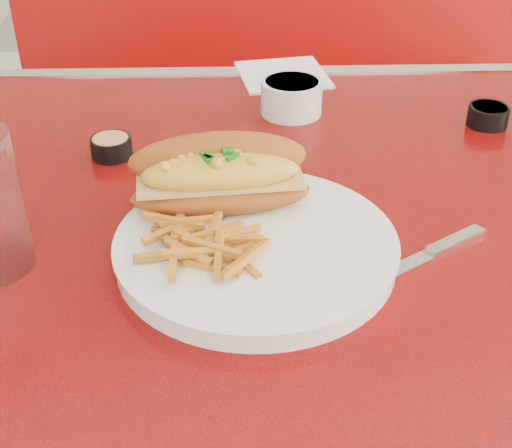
{
  "coord_description": "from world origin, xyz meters",
  "views": [
    {
      "loc": [
        -0.09,
        -0.69,
        1.2
      ],
      "look_at": [
        -0.07,
        -0.11,
        0.81
      ],
      "focal_mm": 50.0,
      "sensor_mm": 36.0,
      "label": 1
    }
  ],
  "objects_px": {
    "booth_bench_far": "(272,196)",
    "mac_hoagie": "(220,175)",
    "diner_table": "(308,309)",
    "sauce_cup_left": "(111,146)",
    "dinner_plate": "(256,248)",
    "gravy_ramekin": "(292,96)",
    "fork": "(215,212)",
    "knife": "(422,257)",
    "sauce_cup_right": "(488,115)"
  },
  "relations": [
    {
      "from": "diner_table",
      "to": "booth_bench_far",
      "type": "xyz_separation_m",
      "value": [
        0.0,
        0.81,
        -0.32
      ]
    },
    {
      "from": "dinner_plate",
      "to": "mac_hoagie",
      "type": "xyz_separation_m",
      "value": [
        -0.04,
        0.07,
        0.04
      ]
    },
    {
      "from": "dinner_plate",
      "to": "fork",
      "type": "distance_m",
      "value": 0.07
    },
    {
      "from": "mac_hoagie",
      "to": "sauce_cup_right",
      "type": "bearing_deg",
      "value": 26.63
    },
    {
      "from": "diner_table",
      "to": "sauce_cup_left",
      "type": "bearing_deg",
      "value": 154.65
    },
    {
      "from": "booth_bench_far",
      "to": "sauce_cup_left",
      "type": "height_order",
      "value": "booth_bench_far"
    },
    {
      "from": "gravy_ramekin",
      "to": "sauce_cup_right",
      "type": "xyz_separation_m",
      "value": [
        0.27,
        -0.05,
        -0.01
      ]
    },
    {
      "from": "booth_bench_far",
      "to": "mac_hoagie",
      "type": "bearing_deg",
      "value": -97.09
    },
    {
      "from": "mac_hoagie",
      "to": "sauce_cup_left",
      "type": "bearing_deg",
      "value": 127.08
    },
    {
      "from": "fork",
      "to": "gravy_ramekin",
      "type": "relative_size",
      "value": 1.47
    },
    {
      "from": "gravy_ramekin",
      "to": "sauce_cup_left",
      "type": "xyz_separation_m",
      "value": [
        -0.24,
        -0.12,
        -0.01
      ]
    },
    {
      "from": "booth_bench_far",
      "to": "mac_hoagie",
      "type": "distance_m",
      "value": 1.01
    },
    {
      "from": "fork",
      "to": "booth_bench_far",
      "type": "bearing_deg",
      "value": -36.38
    },
    {
      "from": "fork",
      "to": "gravy_ramekin",
      "type": "height_order",
      "value": "gravy_ramekin"
    },
    {
      "from": "dinner_plate",
      "to": "gravy_ramekin",
      "type": "distance_m",
      "value": 0.35
    },
    {
      "from": "dinner_plate",
      "to": "fork",
      "type": "height_order",
      "value": "same"
    },
    {
      "from": "booth_bench_far",
      "to": "mac_hoagie",
      "type": "relative_size",
      "value": 6.03
    },
    {
      "from": "gravy_ramekin",
      "to": "diner_table",
      "type": "bearing_deg",
      "value": -87.97
    },
    {
      "from": "sauce_cup_left",
      "to": "dinner_plate",
      "type": "bearing_deg",
      "value": -51.74
    },
    {
      "from": "sauce_cup_left",
      "to": "sauce_cup_right",
      "type": "height_order",
      "value": "sauce_cup_right"
    },
    {
      "from": "booth_bench_far",
      "to": "knife",
      "type": "xyz_separation_m",
      "value": [
        0.1,
        -0.93,
        0.49
      ]
    },
    {
      "from": "fork",
      "to": "knife",
      "type": "height_order",
      "value": "fork"
    },
    {
      "from": "diner_table",
      "to": "sauce_cup_right",
      "type": "bearing_deg",
      "value": 36.73
    },
    {
      "from": "diner_table",
      "to": "dinner_plate",
      "type": "relative_size",
      "value": 3.37
    },
    {
      "from": "booth_bench_far",
      "to": "mac_hoagie",
      "type": "height_order",
      "value": "booth_bench_far"
    },
    {
      "from": "dinner_plate",
      "to": "sauce_cup_left",
      "type": "distance_m",
      "value": 0.28
    },
    {
      "from": "diner_table",
      "to": "fork",
      "type": "bearing_deg",
      "value": -154.98
    },
    {
      "from": "mac_hoagie",
      "to": "booth_bench_far",
      "type": "bearing_deg",
      "value": 77.4
    },
    {
      "from": "sauce_cup_left",
      "to": "knife",
      "type": "distance_m",
      "value": 0.41
    },
    {
      "from": "diner_table",
      "to": "fork",
      "type": "relative_size",
      "value": 9.27
    },
    {
      "from": "dinner_plate",
      "to": "knife",
      "type": "bearing_deg",
      "value": -3.18
    },
    {
      "from": "gravy_ramekin",
      "to": "sauce_cup_right",
      "type": "height_order",
      "value": "gravy_ramekin"
    },
    {
      "from": "sauce_cup_left",
      "to": "sauce_cup_right",
      "type": "xyz_separation_m",
      "value": [
        0.5,
        0.08,
        0.0
      ]
    },
    {
      "from": "sauce_cup_left",
      "to": "knife",
      "type": "xyz_separation_m",
      "value": [
        0.34,
        -0.23,
        -0.01
      ]
    },
    {
      "from": "fork",
      "to": "knife",
      "type": "distance_m",
      "value": 0.22
    },
    {
      "from": "sauce_cup_left",
      "to": "booth_bench_far",
      "type": "bearing_deg",
      "value": 70.59
    },
    {
      "from": "mac_hoagie",
      "to": "fork",
      "type": "distance_m",
      "value": 0.04
    },
    {
      "from": "sauce_cup_right",
      "to": "booth_bench_far",
      "type": "bearing_deg",
      "value": 112.61
    },
    {
      "from": "booth_bench_far",
      "to": "knife",
      "type": "bearing_deg",
      "value": -83.93
    },
    {
      "from": "diner_table",
      "to": "mac_hoagie",
      "type": "relative_size",
      "value": 6.18
    },
    {
      "from": "dinner_plate",
      "to": "sauce_cup_right",
      "type": "relative_size",
      "value": 5.23
    },
    {
      "from": "mac_hoagie",
      "to": "knife",
      "type": "relative_size",
      "value": 1.09
    },
    {
      "from": "diner_table",
      "to": "mac_hoagie",
      "type": "bearing_deg",
      "value": -161.23
    },
    {
      "from": "sauce_cup_left",
      "to": "fork",
      "type": "bearing_deg",
      "value": -51.33
    },
    {
      "from": "sauce_cup_right",
      "to": "knife",
      "type": "xyz_separation_m",
      "value": [
        -0.16,
        -0.31,
        -0.01
      ]
    },
    {
      "from": "diner_table",
      "to": "sauce_cup_left",
      "type": "xyz_separation_m",
      "value": [
        -0.24,
        0.12,
        0.18
      ]
    },
    {
      "from": "booth_bench_far",
      "to": "gravy_ramekin",
      "type": "bearing_deg",
      "value": -90.85
    },
    {
      "from": "diner_table",
      "to": "gravy_ramekin",
      "type": "xyz_separation_m",
      "value": [
        -0.01,
        0.24,
        0.19
      ]
    },
    {
      "from": "dinner_plate",
      "to": "fork",
      "type": "xyz_separation_m",
      "value": [
        -0.04,
        0.05,
        0.01
      ]
    },
    {
      "from": "dinner_plate",
      "to": "gravy_ramekin",
      "type": "height_order",
      "value": "gravy_ramekin"
    }
  ]
}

